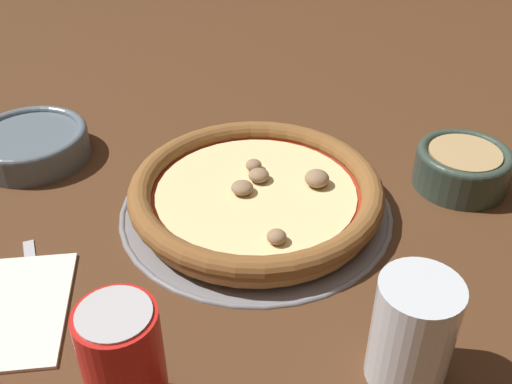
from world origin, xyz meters
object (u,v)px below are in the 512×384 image
bowl_far (31,143)px  beverage_can (124,367)px  bowl_near (462,166)px  fork (35,300)px  pizza_tray (256,208)px  pizza (256,193)px  drinking_cup (412,332)px  napkin (14,308)px

bowl_far → beverage_can: bearing=-10.1°
bowl_near → fork: (-0.13, -0.53, -0.03)m
pizza_tray → pizza: size_ratio=1.08×
fork → beverage_can: beverage_can is taller
bowl_far → beverage_can: 0.46m
pizza → bowl_far: pizza is taller
drinking_cup → fork: bearing=-140.9°
pizza → bowl_near: (0.12, 0.25, 0.00)m
bowl_far → drinking_cup: (0.57, 0.14, 0.03)m
bowl_far → beverage_can: size_ratio=1.27×
drinking_cup → bowl_far: bearing=-166.5°
bowl_near → bowl_far: (-0.41, -0.42, -0.01)m
fork → beverage_can: size_ratio=1.43×
bowl_far → pizza: bearing=31.6°
bowl_near → pizza_tray: bearing=-115.5°
bowl_near → bowl_far: 0.59m
pizza → drinking_cup: drinking_cup is taller
fork → bowl_near: bearing=92.0°
pizza → beverage_can: bearing=-57.3°
pizza_tray → napkin: 0.30m
pizza_tray → bowl_far: 0.34m
pizza_tray → bowl_near: bearing=64.5°
pizza_tray → fork: (-0.01, -0.28, -0.00)m
pizza_tray → bowl_far: bearing=-148.4°
napkin → drinking_cup: bearing=41.7°
drinking_cup → napkin: 0.39m
bowl_near → napkin: 0.56m
bowl_near → beverage_can: 0.51m
pizza_tray → bowl_near: size_ratio=2.81×
pizza → bowl_far: bearing=-148.4°
pizza → napkin: size_ratio=1.64×
bowl_far → drinking_cup: bearing=13.5°
drinking_cup → pizza_tray: bearing=171.7°
pizza_tray → bowl_near: bowl_near is taller
bowl_near → bowl_far: size_ratio=0.77×
napkin → beverage_can: 0.19m
pizza → fork: pizza is taller
pizza → beverage_can: size_ratio=2.52×
pizza → napkin: (-0.01, -0.30, -0.02)m
pizza → fork: (-0.01, -0.28, -0.02)m
pizza_tray → napkin: napkin is taller
bowl_near → napkin: (-0.13, -0.55, -0.03)m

